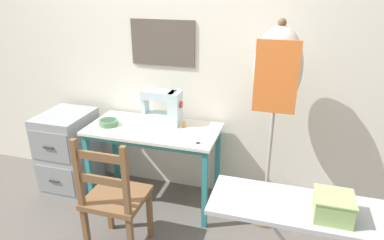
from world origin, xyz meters
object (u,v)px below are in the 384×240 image
object	(u,v)px
scissors	(201,143)
filing_cabinet	(69,152)
ironing_board	(322,218)
sewing_machine	(164,108)
fabric_bowl	(108,122)
thread_spool_near_machine	(184,124)
wooden_chair	(114,199)
dress_form	(277,80)
storage_box	(333,206)

from	to	relation	value
scissors	filing_cabinet	xyz separation A→B (m)	(-1.30, 0.15, -0.34)
ironing_board	sewing_machine	bearing A→B (deg)	139.26
fabric_bowl	thread_spool_near_machine	xyz separation A→B (m)	(0.62, 0.14, -0.00)
sewing_machine	wooden_chair	bearing A→B (deg)	-96.25
sewing_machine	filing_cabinet	world-z (taller)	sewing_machine
wooden_chair	dress_form	xyz separation A→B (m)	(0.98, 0.69, 0.75)
scissors	wooden_chair	xyz separation A→B (m)	(-0.49, -0.47, -0.27)
sewing_machine	ironing_board	xyz separation A→B (m)	(1.21, -1.04, -0.07)
wooden_chair	scissors	bearing A→B (deg)	43.91
sewing_machine	storage_box	bearing A→B (deg)	-41.22
filing_cabinet	ironing_board	bearing A→B (deg)	-23.13
filing_cabinet	ironing_board	world-z (taller)	ironing_board
fabric_bowl	storage_box	size ratio (longest dim) A/B	0.92
ironing_board	storage_box	distance (m)	0.12
sewing_machine	ironing_board	distance (m)	1.60
fabric_bowl	sewing_machine	bearing A→B (deg)	21.98
fabric_bowl	ironing_board	bearing A→B (deg)	-27.83
thread_spool_near_machine	filing_cabinet	xyz separation A→B (m)	(-1.08, -0.11, -0.36)
ironing_board	storage_box	size ratio (longest dim) A/B	6.20
fabric_bowl	ironing_board	world-z (taller)	ironing_board
wooden_chair	dress_form	bearing A→B (deg)	34.83
sewing_machine	filing_cabinet	size ratio (longest dim) A/B	0.47
fabric_bowl	scissors	world-z (taller)	fabric_bowl
filing_cabinet	storage_box	xyz separation A→B (m)	(2.14, -0.95, 0.51)
scissors	ironing_board	bearing A→B (deg)	-42.95
scissors	wooden_chair	bearing A→B (deg)	-136.09
scissors	storage_box	size ratio (longest dim) A/B	0.70
thread_spool_near_machine	storage_box	xyz separation A→B (m)	(1.05, -1.06, 0.15)
sewing_machine	thread_spool_near_machine	distance (m)	0.22
dress_form	fabric_bowl	bearing A→B (deg)	-176.03
scissors	wooden_chair	world-z (taller)	wooden_chair
thread_spool_near_machine	dress_form	world-z (taller)	dress_form
thread_spool_near_machine	fabric_bowl	bearing A→B (deg)	-167.12
thread_spool_near_machine	dress_form	xyz separation A→B (m)	(0.71, -0.05, 0.45)
fabric_bowl	scissors	distance (m)	0.85
thread_spool_near_machine	storage_box	size ratio (longest dim) A/B	0.25
scissors	filing_cabinet	bearing A→B (deg)	173.41
sewing_machine	scissors	size ratio (longest dim) A/B	2.86
thread_spool_near_machine	sewing_machine	bearing A→B (deg)	170.38
fabric_bowl	filing_cabinet	distance (m)	0.59
scissors	ironing_board	size ratio (longest dim) A/B	0.11
scissors	storage_box	distance (m)	1.17
sewing_machine	storage_box	distance (m)	1.65
fabric_bowl	wooden_chair	xyz separation A→B (m)	(0.35, -0.59, -0.30)
fabric_bowl	filing_cabinet	bearing A→B (deg)	176.20
sewing_machine	ironing_board	size ratio (longest dim) A/B	0.32
wooden_chair	ironing_board	xyz separation A→B (m)	(1.29, -0.28, 0.34)
fabric_bowl	wooden_chair	world-z (taller)	wooden_chair
thread_spool_near_machine	wooden_chair	bearing A→B (deg)	-110.47
thread_spool_near_machine	wooden_chair	xyz separation A→B (m)	(-0.27, -0.74, -0.29)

